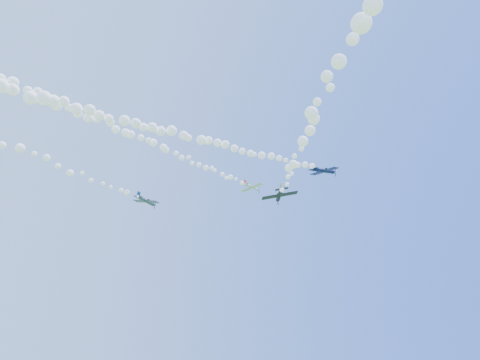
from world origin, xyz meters
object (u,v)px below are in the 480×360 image
plane_navy (324,171)px  plane_white (252,187)px  plane_black (280,195)px  plane_grey (146,201)px

plane_navy → plane_white: bearing=95.1°
plane_white → plane_black: bearing=-136.5°
plane_white → plane_black: (-22.16, -39.96, -18.47)m
plane_navy → plane_black: (-23.56, -11.84, -14.15)m
plane_navy → plane_grey: size_ratio=1.22×
plane_white → plane_black: plane_white is taller
plane_grey → plane_black: size_ratio=1.12×
plane_navy → plane_grey: plane_navy is taller
plane_white → plane_black: 49.28m
plane_grey → plane_black: bearing=-99.0°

